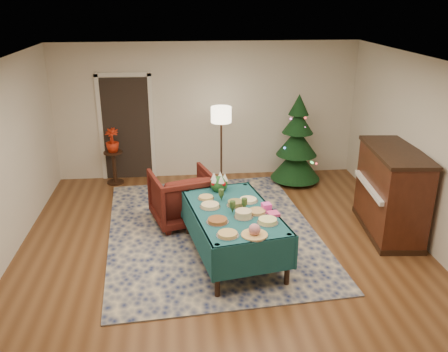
{
  "coord_description": "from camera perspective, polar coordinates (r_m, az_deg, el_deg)",
  "views": [
    {
      "loc": [
        -0.59,
        -5.77,
        3.52
      ],
      "look_at": [
        0.09,
        0.93,
        0.94
      ],
      "focal_mm": 38.0,
      "sensor_mm": 36.0,
      "label": 1
    }
  ],
  "objects": [
    {
      "name": "platter_8",
      "position": [
        6.82,
        2.93,
        -2.92
      ],
      "size": [
        0.28,
        0.28,
        0.04
      ],
      "color": "silver",
      "rests_on": "buffet_table"
    },
    {
      "name": "centerpiece",
      "position": [
        7.14,
        -0.61,
        -0.79
      ],
      "size": [
        0.27,
        0.27,
        0.31
      ],
      "color": "#1E4C1E",
      "rests_on": "buffet_table"
    },
    {
      "name": "platter_3",
      "position": [
        6.2,
        -0.79,
        -5.4
      ],
      "size": [
        0.3,
        0.3,
        0.05
      ],
      "color": "silver",
      "rests_on": "buffet_table"
    },
    {
      "name": "side_table",
      "position": [
        9.6,
        -13.05,
        0.95
      ],
      "size": [
        0.37,
        0.37,
        0.66
      ],
      "color": "black",
      "rests_on": "ground"
    },
    {
      "name": "armchair",
      "position": [
        7.72,
        -5.05,
        -2.28
      ],
      "size": [
        1.14,
        1.1,
        0.96
      ],
      "primitive_type": "imported",
      "rotation": [
        0.0,
        0.0,
        3.42
      ],
      "color": "#4A1610",
      "rests_on": "ground"
    },
    {
      "name": "floor_lamp",
      "position": [
        8.89,
        -0.34,
        6.8
      ],
      "size": [
        0.38,
        0.38,
        1.58
      ],
      "color": "#A57F3F",
      "rests_on": "ground"
    },
    {
      "name": "platter_9",
      "position": [
        6.9,
        -2.19,
        -2.62
      ],
      "size": [
        0.24,
        0.24,
        0.04
      ],
      "color": "silver",
      "rests_on": "buffet_table"
    },
    {
      "name": "gift_box",
      "position": [
        6.55,
        5.12,
        -3.71
      ],
      "size": [
        0.14,
        0.14,
        0.1
      ],
      "primitive_type": "cube",
      "rotation": [
        0.0,
        0.0,
        0.18
      ],
      "color": "#FB45B7",
      "rests_on": "buffet_table"
    },
    {
      "name": "potted_plant",
      "position": [
        9.45,
        -13.28,
        3.61
      ],
      "size": [
        0.26,
        0.47,
        0.26
      ],
      "primitive_type": "imported",
      "color": "#B7240D",
      "rests_on": "side_table"
    },
    {
      "name": "napkin_stack",
      "position": [
        6.43,
        5.96,
        -4.55
      ],
      "size": [
        0.17,
        0.17,
        0.04
      ],
      "primitive_type": "cube",
      "rotation": [
        0.0,
        0.0,
        0.18
      ],
      "color": "#E84081",
      "rests_on": "buffet_table"
    },
    {
      "name": "platter_1",
      "position": [
        5.87,
        3.69,
        -6.64
      ],
      "size": [
        0.34,
        0.34,
        0.16
      ],
      "color": "silver",
      "rests_on": "buffet_table"
    },
    {
      "name": "platter_2",
      "position": [
        6.2,
        5.27,
        -5.42
      ],
      "size": [
        0.28,
        0.28,
        0.06
      ],
      "color": "silver",
      "rests_on": "buffet_table"
    },
    {
      "name": "platter_7",
      "position": [
        6.67,
        1.4,
        -3.34
      ],
      "size": [
        0.26,
        0.26,
        0.07
      ],
      "color": "silver",
      "rests_on": "buffet_table"
    },
    {
      "name": "room_shell",
      "position": [
        6.19,
        0.06,
        0.49
      ],
      "size": [
        7.0,
        7.0,
        7.0
      ],
      "color": "#593319",
      "rests_on": "ground"
    },
    {
      "name": "platter_4",
      "position": [
        6.32,
        2.36,
        -4.62
      ],
      "size": [
        0.26,
        0.26,
        0.1
      ],
      "color": "silver",
      "rests_on": "buffet_table"
    },
    {
      "name": "piano",
      "position": [
        7.75,
        19.44,
        -1.91
      ],
      "size": [
        0.87,
        1.63,
        1.36
      ],
      "color": "black",
      "rests_on": "ground"
    },
    {
      "name": "goblet_1",
      "position": [
        6.52,
        2.47,
        -3.36
      ],
      "size": [
        0.08,
        0.08,
        0.17
      ],
      "color": "#2D471E",
      "rests_on": "buffet_table"
    },
    {
      "name": "platter_6",
      "position": [
        6.62,
        -1.68,
        -3.6
      ],
      "size": [
        0.29,
        0.29,
        0.05
      ],
      "color": "silver",
      "rests_on": "buffet_table"
    },
    {
      "name": "christmas_tree",
      "position": [
        9.38,
        8.76,
        3.86
      ],
      "size": [
        0.99,
        0.99,
        1.78
      ],
      "color": "black",
      "rests_on": "ground"
    },
    {
      "name": "goblet_0",
      "position": [
        6.81,
        -0.33,
        -2.25
      ],
      "size": [
        0.08,
        0.08,
        0.17
      ],
      "color": "#2D471E",
      "rests_on": "buffet_table"
    },
    {
      "name": "goblet_2",
      "position": [
        6.43,
        1.03,
        -3.72
      ],
      "size": [
        0.08,
        0.08,
        0.17
      ],
      "color": "#2D471E",
      "rests_on": "buffet_table"
    },
    {
      "name": "platter_0",
      "position": [
        5.87,
        0.44,
        -7.02
      ],
      "size": [
        0.29,
        0.29,
        0.05
      ],
      "color": "silver",
      "rests_on": "buffet_table"
    },
    {
      "name": "doorway",
      "position": [
        9.62,
        -11.66,
        5.95
      ],
      "size": [
        1.08,
        0.04,
        2.16
      ],
      "color": "black",
      "rests_on": "ground"
    },
    {
      "name": "platter_5",
      "position": [
        6.48,
        3.98,
        -4.29
      ],
      "size": [
        0.27,
        0.27,
        0.04
      ],
      "color": "silver",
      "rests_on": "buffet_table"
    },
    {
      "name": "rug",
      "position": [
        7.61,
        -1.49,
        -6.5
      ],
      "size": [
        3.52,
        4.44,
        0.02
      ],
      "primitive_type": "cube",
      "rotation": [
        0.0,
        0.0,
        0.08
      ],
      "color": "#131F4A",
      "rests_on": "ground"
    },
    {
      "name": "buffet_table",
      "position": [
        6.6,
        1.09,
        -5.31
      ],
      "size": [
        1.44,
        2.07,
        0.74
      ],
      "color": "black",
      "rests_on": "ground"
    }
  ]
}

